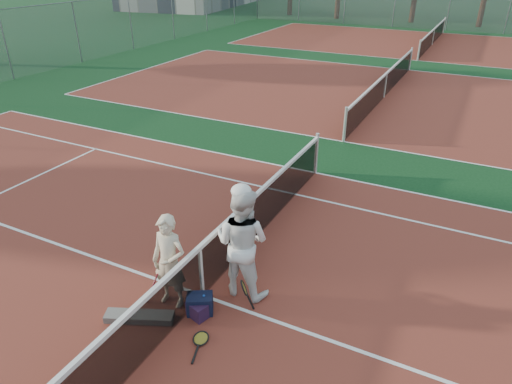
% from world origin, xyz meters
% --- Properties ---
extents(ground, '(130.00, 130.00, 0.00)m').
position_xyz_m(ground, '(0.00, 0.00, 0.00)').
color(ground, '#0E3316').
rests_on(ground, ground).
extents(court_main, '(23.77, 10.97, 0.01)m').
position_xyz_m(court_main, '(0.00, 0.00, 0.00)').
color(court_main, maroon).
rests_on(court_main, ground).
extents(court_far_a, '(23.77, 10.97, 0.01)m').
position_xyz_m(court_far_a, '(0.00, 13.50, 0.00)').
color(court_far_a, maroon).
rests_on(court_far_a, ground).
extents(court_far_b, '(23.77, 10.97, 0.01)m').
position_xyz_m(court_far_b, '(0.00, 27.00, 0.00)').
color(court_far_b, maroon).
rests_on(court_far_b, ground).
extents(net_main, '(0.10, 10.98, 1.02)m').
position_xyz_m(net_main, '(0.00, 0.00, 0.51)').
color(net_main, black).
rests_on(net_main, ground).
extents(net_far_a, '(0.10, 10.98, 1.02)m').
position_xyz_m(net_far_a, '(0.00, 13.50, 0.51)').
color(net_far_a, black).
rests_on(net_far_a, ground).
extents(net_far_b, '(0.10, 10.98, 1.02)m').
position_xyz_m(net_far_b, '(0.00, 27.00, 0.51)').
color(net_far_b, black).
rests_on(net_far_b, ground).
extents(fence_back, '(32.00, 0.06, 3.00)m').
position_xyz_m(fence_back, '(0.00, 34.00, 1.50)').
color(fence_back, slate).
rests_on(fence_back, ground).
extents(player_a, '(0.62, 0.42, 1.64)m').
position_xyz_m(player_a, '(-0.35, -0.35, 0.82)').
color(player_a, beige).
rests_on(player_a, ground).
extents(player_b, '(0.95, 0.74, 1.96)m').
position_xyz_m(player_b, '(0.53, 0.45, 0.98)').
color(player_b, white).
rests_on(player_b, ground).
extents(racket_red, '(0.35, 0.35, 0.57)m').
position_xyz_m(racket_red, '(-0.58, -0.48, 0.28)').
color(racket_red, maroon).
rests_on(racket_red, ground).
extents(racket_black_held, '(0.33, 0.35, 0.58)m').
position_xyz_m(racket_black_held, '(0.79, 0.01, 0.29)').
color(racket_black_held, black).
rests_on(racket_black_held, ground).
extents(racket_spare, '(0.43, 0.65, 0.06)m').
position_xyz_m(racket_spare, '(0.52, -0.86, 0.03)').
color(racket_spare, black).
rests_on(racket_spare, ground).
extents(sports_bag_navy, '(0.50, 0.45, 0.33)m').
position_xyz_m(sports_bag_navy, '(0.18, -0.35, 0.16)').
color(sports_bag_navy, black).
rests_on(sports_bag_navy, ground).
extents(sports_bag_purple, '(0.37, 0.30, 0.26)m').
position_xyz_m(sports_bag_purple, '(0.20, -0.46, 0.13)').
color(sports_bag_purple, '#24102D').
rests_on(sports_bag_purple, ground).
extents(net_cover_canvas, '(1.10, 0.66, 0.11)m').
position_xyz_m(net_cover_canvas, '(-0.58, -0.93, 0.06)').
color(net_cover_canvas, '#65615B').
rests_on(net_cover_canvas, ground).
extents(water_bottle, '(0.09, 0.09, 0.30)m').
position_xyz_m(water_bottle, '(0.24, -0.31, 0.15)').
color(water_bottle, '#ABC7D9').
rests_on(water_bottle, ground).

